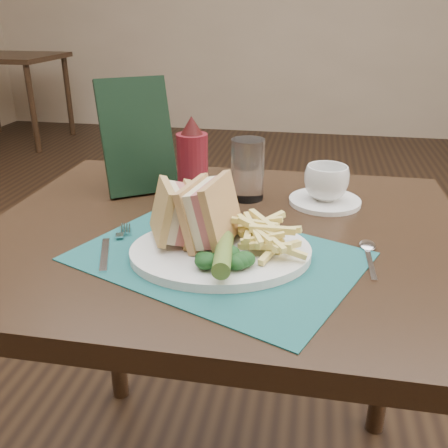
# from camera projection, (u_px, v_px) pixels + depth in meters

# --- Properties ---
(floor) EXTENTS (7.00, 7.00, 0.00)m
(floor) POSITION_uv_depth(u_px,v_px,m) (250.00, 370.00, 1.69)
(floor) COLOR black
(floor) RESTS_ON ground
(wall_back) EXTENTS (6.00, 0.00, 6.00)m
(wall_back) POSITION_uv_depth(u_px,v_px,m) (299.00, 133.00, 4.84)
(wall_back) COLOR tan
(wall_back) RESTS_ON ground
(table_main) EXTENTS (0.90, 0.75, 0.75)m
(table_main) POSITION_uv_depth(u_px,v_px,m) (223.00, 384.00, 1.09)
(table_main) COLOR black
(table_main) RESTS_ON ground
(table_bg_left) EXTENTS (0.90, 0.75, 0.75)m
(table_bg_left) POSITION_uv_depth(u_px,v_px,m) (11.00, 99.00, 4.40)
(table_bg_left) COLOR black
(table_bg_left) RESTS_ON ground
(placemat) EXTENTS (0.53, 0.46, 0.00)m
(placemat) POSITION_uv_depth(u_px,v_px,m) (218.00, 256.00, 0.83)
(placemat) COLOR #1A5454
(placemat) RESTS_ON table_main
(plate) EXTENTS (0.34, 0.30, 0.01)m
(plate) POSITION_uv_depth(u_px,v_px,m) (221.00, 252.00, 0.83)
(plate) COLOR white
(plate) RESTS_ON placemat
(sandwich_half_a) EXTENTS (0.11, 0.12, 0.10)m
(sandwich_half_a) POSITION_uv_depth(u_px,v_px,m) (162.00, 213.00, 0.83)
(sandwich_half_a) COLOR tan
(sandwich_half_a) RESTS_ON plate
(sandwich_half_b) EXTENTS (0.10, 0.13, 0.11)m
(sandwich_half_b) POSITION_uv_depth(u_px,v_px,m) (198.00, 210.00, 0.82)
(sandwich_half_b) COLOR tan
(sandwich_half_b) RESTS_ON plate
(kale_garnish) EXTENTS (0.11, 0.08, 0.03)m
(kale_garnish) POSITION_uv_depth(u_px,v_px,m) (222.00, 257.00, 0.77)
(kale_garnish) COLOR black
(kale_garnish) RESTS_ON plate
(pickle_spear) EXTENTS (0.04, 0.12, 0.03)m
(pickle_spear) POSITION_uv_depth(u_px,v_px,m) (223.00, 254.00, 0.76)
(pickle_spear) COLOR #51712B
(pickle_spear) RESTS_ON plate
(fries_pile) EXTENTS (0.18, 0.20, 0.05)m
(fries_pile) POSITION_uv_depth(u_px,v_px,m) (267.00, 233.00, 0.82)
(fries_pile) COLOR #F8E47C
(fries_pile) RESTS_ON plate
(fork) EXTENTS (0.09, 0.17, 0.01)m
(fork) POSITION_uv_depth(u_px,v_px,m) (111.00, 244.00, 0.86)
(fork) COLOR silver
(fork) RESTS_ON placemat
(spoon) EXTENTS (0.04, 0.15, 0.01)m
(spoon) POSITION_uv_depth(u_px,v_px,m) (370.00, 256.00, 0.82)
(spoon) COLOR silver
(spoon) RESTS_ON table_main
(saucer) EXTENTS (0.18, 0.18, 0.01)m
(saucer) POSITION_uv_depth(u_px,v_px,m) (325.00, 201.00, 1.05)
(saucer) COLOR white
(saucer) RESTS_ON table_main
(coffee_cup) EXTENTS (0.12, 0.12, 0.07)m
(coffee_cup) POSITION_uv_depth(u_px,v_px,m) (326.00, 183.00, 1.04)
(coffee_cup) COLOR white
(coffee_cup) RESTS_ON saucer
(drinking_glass) EXTENTS (0.09, 0.09, 0.13)m
(drinking_glass) POSITION_uv_depth(u_px,v_px,m) (248.00, 169.00, 1.06)
(drinking_glass) COLOR white
(drinking_glass) RESTS_ON table_main
(ketchup_bottle) EXTENTS (0.08, 0.08, 0.19)m
(ketchup_bottle) POSITION_uv_depth(u_px,v_px,m) (193.00, 162.00, 1.01)
(ketchup_bottle) COLOR #5E1018
(ketchup_bottle) RESTS_ON table_main
(check_presenter) EXTENTS (0.18, 0.16, 0.24)m
(check_presenter) POSITION_uv_depth(u_px,v_px,m) (137.00, 137.00, 1.08)
(check_presenter) COLOR black
(check_presenter) RESTS_ON table_main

